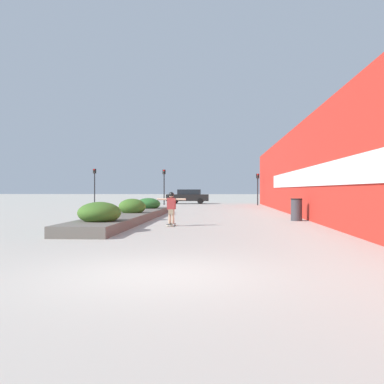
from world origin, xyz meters
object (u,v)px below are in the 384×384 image
Objects in this scene: skateboarder at (171,205)px; traffic_light_far_left at (95,180)px; traffic_light_right at (258,183)px; car_leftmost at (188,196)px; trash_bin at (296,210)px; car_center_left at (314,197)px; traffic_light_left at (164,181)px; skateboard at (171,224)px.

skateboarder is 0.36× the size of traffic_light_far_left.
traffic_light_far_left is (-16.18, -0.09, 0.32)m from traffic_light_right.
traffic_light_right reaches higher than car_leftmost.
trash_bin is at bearing -90.01° from traffic_light_right.
trash_bin is 26.43m from car_leftmost.
trash_bin is at bearing 166.09° from car_center_left.
car_leftmost is 13.67m from car_center_left.
traffic_light_left reaches higher than skateboarder.
traffic_light_right is at bearing 87.99° from skateboard.
traffic_light_far_left is (-16.17, 21.16, 1.90)m from trash_bin.
traffic_light_far_left reaches higher than traffic_light_right.
traffic_light_right is at bearing -120.50° from car_leftmost.
trash_bin is 23.34m from traffic_light_left.
traffic_light_right reaches higher than trash_bin.
car_center_left is at bearing 37.80° from traffic_light_right.
skateboard is at bearing -102.85° from traffic_light_right.
trash_bin is (5.63, 3.44, 0.47)m from skateboard.
traffic_light_left is 0.98× the size of traffic_light_far_left.
traffic_light_left is at bearing 109.06° from skateboard.
traffic_light_right is (0.00, 21.25, 1.59)m from trash_bin.
skateboarder is 6.60m from trash_bin.
car_center_left is at bearing 78.63° from skateboard.
traffic_light_right is (-6.51, -5.05, 1.35)m from car_center_left.
trash_bin is at bearing -52.61° from traffic_light_far_left.
car_leftmost is 1.02× the size of car_center_left.
skateboard is 25.17m from traffic_light_left.
traffic_light_far_left is at bearing 124.04° from skateboard.
car_leftmost is (-7.13, 25.45, 0.26)m from trash_bin.
skateboarder is 0.37× the size of traffic_light_left.
skateboarder is 0.42× the size of traffic_light_right.
skateboard is 32.13m from car_center_left.
traffic_light_far_left reaches higher than skateboarder.
trash_bin is 0.30× the size of traffic_light_far_left.
car_center_left is at bearing -86.43° from car_leftmost.
skateboarder is 1.21× the size of trash_bin.
car_leftmost reaches higher than skateboarder.
skateboarder is 26.81m from traffic_light_far_left.
car_center_left is (6.51, 26.30, 0.23)m from trash_bin.
trash_bin is 21.31m from traffic_light_right.
car_leftmost is (-1.50, 28.89, -0.08)m from skateboarder.
car_center_left is 16.56m from traffic_light_left.
skateboarder is (0.00, 0.00, 0.81)m from skateboard.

